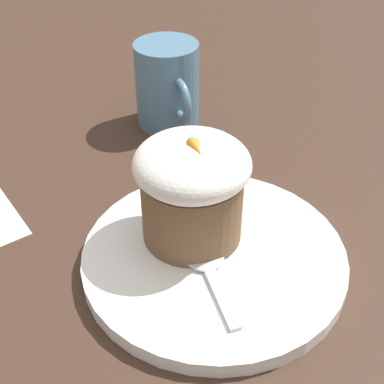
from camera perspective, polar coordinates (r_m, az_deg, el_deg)
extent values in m
plane|color=#3D281E|center=(0.50, 2.33, -7.60)|extent=(4.00, 4.00, 0.00)
cylinder|color=white|center=(0.49, 2.35, -6.98)|extent=(0.24, 0.24, 0.02)
cylinder|color=brown|center=(0.48, 0.00, -1.46)|extent=(0.09, 0.09, 0.07)
ellipsoid|color=white|center=(0.45, 0.00, 3.02)|extent=(0.10, 0.10, 0.04)
cone|color=orange|center=(0.43, 0.52, 4.61)|extent=(0.02, 0.01, 0.01)
sphere|color=green|center=(0.44, 0.04, 5.21)|extent=(0.01, 0.01, 0.01)
cube|color=silver|center=(0.45, 3.00, -10.81)|extent=(0.08, 0.02, 0.00)
ellipsoid|color=silver|center=(0.48, 0.90, -6.15)|extent=(0.05, 0.04, 0.01)
cylinder|color=teal|center=(0.68, -2.67, 11.39)|extent=(0.08, 0.08, 0.10)
torus|color=teal|center=(0.64, -1.23, 9.77)|extent=(0.05, 0.01, 0.05)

